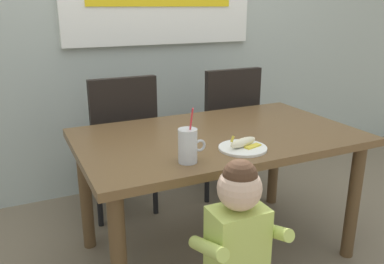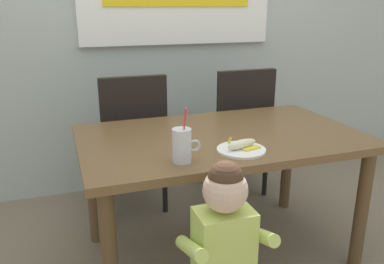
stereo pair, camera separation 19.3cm
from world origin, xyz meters
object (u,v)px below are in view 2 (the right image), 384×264
Objects in this scene: toddler_standing at (224,237)px; milk_cup at (182,147)px; peeled_banana at (242,144)px; dining_chair_right at (238,125)px; dining_chair_left at (132,136)px; snack_plate at (241,150)px; dining_table at (221,151)px.

toddler_standing is 0.42m from milk_cup.
toddler_standing is at bearing -123.88° from peeled_banana.
dining_chair_right is at bearing 52.83° from milk_cup.
dining_chair_right reaches higher than toddler_standing.
toddler_standing is at bearing 62.52° from dining_chair_right.
dining_chair_right reaches higher than peeled_banana.
dining_chair_left is 3.84× the size of milk_cup.
snack_plate is (0.34, -0.93, 0.19)m from dining_chair_left.
peeled_banana is (0.35, -0.93, 0.21)m from dining_chair_left.
toddler_standing is 3.36× the size of milk_cup.
dining_table is 0.46m from milk_cup.
dining_chair_right is 1.24m from milk_cup.
dining_chair_right is (0.78, 0.00, 0.00)m from dining_chair_left.
milk_cup reaches higher than toddler_standing.
dining_table is 0.28m from snack_plate.
dining_table is at bearing 87.18° from snack_plate.
snack_plate is (0.24, 0.36, 0.20)m from toddler_standing.
toddler_standing reaches higher than dining_table.
dining_chair_left reaches higher than dining_table.
dining_chair_right is (0.42, 0.67, -0.09)m from dining_table.
dining_table is 6.43× the size of snack_plate.
dining_table is at bearing 118.10° from dining_chair_left.
dining_chair_right is 4.17× the size of snack_plate.
dining_chair_left is at bearing 110.70° from peeled_banana.
peeled_banana is (0.31, 0.04, -0.04)m from milk_cup.
milk_cup is (0.04, -0.97, 0.25)m from dining_chair_left.
milk_cup reaches higher than dining_table.
snack_plate is at bearing 6.72° from milk_cup.
toddler_standing is at bearing 94.62° from dining_chair_left.
peeled_banana is at bearing 65.28° from dining_chair_right.
toddler_standing reaches higher than peeled_banana.
dining_table is 0.29m from peeled_banana.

